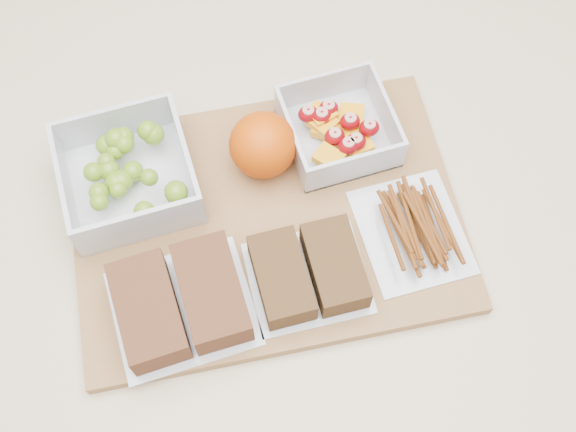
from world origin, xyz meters
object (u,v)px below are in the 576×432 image
at_px(grape_container, 129,173).
at_px(pretzel_bag, 413,227).
at_px(cutting_board, 267,220).
at_px(sandwich_bag_left, 180,302).
at_px(sandwich_bag_center, 308,272).
at_px(fruit_container, 338,129).
at_px(orange, 263,145).

distance_m(grape_container, pretzel_bag, 0.31).
bearing_deg(grape_container, pretzel_bag, -28.53).
xyz_separation_m(cutting_board, sandwich_bag_left, (-0.11, -0.07, 0.03)).
bearing_deg(grape_container, sandwich_bag_center, -47.75).
height_order(fruit_container, pretzel_bag, fruit_container).
height_order(grape_container, sandwich_bag_left, grape_container).
height_order(grape_container, sandwich_bag_center, grape_container).
distance_m(sandwich_bag_center, pretzel_bag, 0.12).
bearing_deg(sandwich_bag_left, orange, 47.65).
relative_size(sandwich_bag_left, pretzel_bag, 1.06).
height_order(orange, sandwich_bag_center, orange).
bearing_deg(orange, cutting_board, -104.31).
bearing_deg(grape_container, cutting_board, -33.08).
bearing_deg(pretzel_bag, cutting_board, 155.92).
height_order(sandwich_bag_center, pretzel_bag, sandwich_bag_center).
bearing_deg(pretzel_bag, sandwich_bag_center, -172.30).
distance_m(grape_container, orange, 0.15).
bearing_deg(fruit_container, sandwich_bag_center, -119.22).
bearing_deg(fruit_container, orange, -176.93).
bearing_deg(cutting_board, sandwich_bag_left, -140.60).
relative_size(orange, sandwich_bag_left, 0.53).
xyz_separation_m(orange, pretzel_bag, (0.13, -0.13, -0.02)).
height_order(cutting_board, sandwich_bag_center, sandwich_bag_center).
xyz_separation_m(grape_container, pretzel_bag, (0.27, -0.15, -0.01)).
relative_size(orange, pretzel_bag, 0.56).
height_order(sandwich_bag_left, sandwich_bag_center, sandwich_bag_left).
bearing_deg(cutting_board, sandwich_bag_center, -69.74).
xyz_separation_m(orange, sandwich_bag_center, (0.00, -0.15, -0.02)).
relative_size(cutting_board, sandwich_bag_left, 2.96).
height_order(grape_container, pretzel_bag, grape_container).
bearing_deg(fruit_container, cutting_board, -145.93).
distance_m(grape_container, sandwich_bag_left, 0.16).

